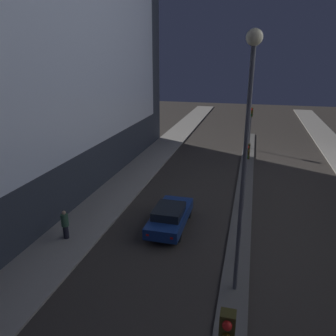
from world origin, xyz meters
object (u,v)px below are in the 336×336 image
at_px(traffic_light_mid, 246,162).
at_px(car_left_lane, 170,216).
at_px(street_lamp, 247,129).
at_px(traffic_light_far, 251,118).
at_px(pedestrian_on_left_sidewalk, 65,224).

bearing_deg(traffic_light_mid, car_left_lane, -140.43).
bearing_deg(street_lamp, car_left_lane, 131.05).
xyz_separation_m(traffic_light_mid, street_lamp, (0.00, -7.61, 3.58)).
height_order(traffic_light_far, car_left_lane, traffic_light_far).
relative_size(traffic_light_far, car_left_lane, 0.94).
xyz_separation_m(traffic_light_mid, traffic_light_far, (0.00, 14.79, 0.00)).
height_order(traffic_light_mid, traffic_light_far, same).
xyz_separation_m(street_lamp, car_left_lane, (-3.86, 4.43, -6.07)).
height_order(car_left_lane, pedestrian_on_left_sidewalk, pedestrian_on_left_sidewalk).
bearing_deg(traffic_light_mid, street_lamp, -90.00).
xyz_separation_m(traffic_light_mid, pedestrian_on_left_sidewalk, (-8.79, -5.81, -2.27)).
height_order(street_lamp, pedestrian_on_left_sidewalk, street_lamp).
relative_size(traffic_light_mid, pedestrian_on_left_sidewalk, 2.66).
bearing_deg(traffic_light_mid, pedestrian_on_left_sidewalk, -146.51).
bearing_deg(street_lamp, traffic_light_mid, 90.00).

